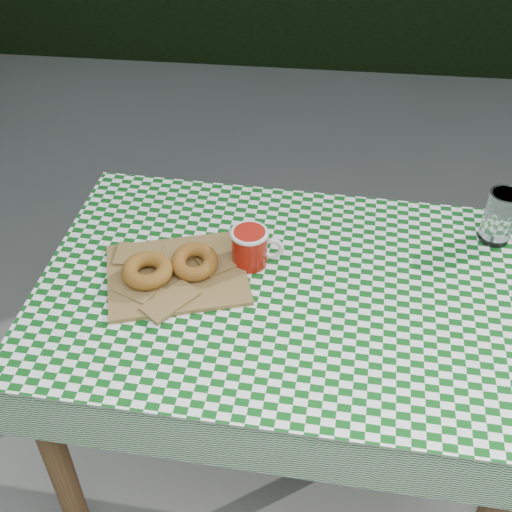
# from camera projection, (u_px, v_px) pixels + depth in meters

# --- Properties ---
(table) EXTENTS (1.12, 0.78, 0.75)m
(table) POSITION_uv_depth(u_px,v_px,m) (281.00, 393.00, 1.73)
(table) COLOR brown
(table) RESTS_ON ground
(tablecloth) EXTENTS (1.14, 0.80, 0.01)m
(tablecloth) POSITION_uv_depth(u_px,v_px,m) (286.00, 289.00, 1.48)
(tablecloth) COLOR #0B4913
(tablecloth) RESTS_ON table
(paper_bag) EXTENTS (0.37, 0.33, 0.02)m
(paper_bag) POSITION_uv_depth(u_px,v_px,m) (177.00, 273.00, 1.50)
(paper_bag) COLOR olive
(paper_bag) RESTS_ON tablecloth
(bagel_front) EXTENTS (0.14, 0.14, 0.04)m
(bagel_front) POSITION_uv_depth(u_px,v_px,m) (147.00, 271.00, 1.47)
(bagel_front) COLOR olive
(bagel_front) RESTS_ON paper_bag
(bagel_back) EXTENTS (0.11, 0.11, 0.03)m
(bagel_back) POSITION_uv_depth(u_px,v_px,m) (194.00, 262.00, 1.49)
(bagel_back) COLOR olive
(bagel_back) RESTS_ON paper_bag
(coffee_mug) EXTENTS (0.17, 0.17, 0.09)m
(coffee_mug) POSITION_uv_depth(u_px,v_px,m) (249.00, 247.00, 1.51)
(coffee_mug) COLOR #961309
(coffee_mug) RESTS_ON tablecloth
(drinking_glass) EXTENTS (0.08, 0.08, 0.13)m
(drinking_glass) POSITION_uv_depth(u_px,v_px,m) (499.00, 217.00, 1.56)
(drinking_glass) COLOR white
(drinking_glass) RESTS_ON tablecloth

